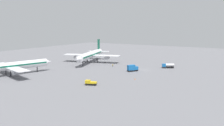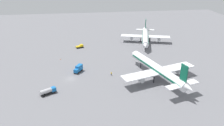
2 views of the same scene
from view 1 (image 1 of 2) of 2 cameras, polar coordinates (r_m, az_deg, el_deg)
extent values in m
plane|color=slate|center=(127.97, 7.57, -1.61)|extent=(288.00, 288.00, 0.00)
cylinder|color=white|center=(150.51, -5.01, 1.90)|extent=(36.61, 15.06, 4.08)
cone|color=white|center=(132.18, -7.84, 0.87)|extent=(5.06, 4.93, 3.88)
cone|color=white|center=(169.10, -2.79, 2.90)|extent=(5.85, 4.65, 3.26)
cube|color=#0C593F|center=(150.47, -5.01, 2.01)|extent=(35.22, 14.69, 0.73)
cube|color=white|center=(152.29, -4.78, 1.83)|extent=(16.27, 35.40, 0.37)
cylinder|color=#A5A8AD|center=(149.56, -1.19, 1.17)|extent=(5.28, 3.59, 2.24)
cylinder|color=#A5A8AD|center=(155.97, -8.20, 1.41)|extent=(5.28, 3.59, 2.24)
cube|color=white|center=(166.20, -3.11, 2.72)|extent=(7.41, 14.45, 0.29)
cube|color=#0C593F|center=(165.74, -3.12, 4.41)|extent=(3.53, 1.49, 6.53)
cylinder|color=black|center=(138.93, -6.76, -0.16)|extent=(0.49, 0.49, 2.86)
cylinder|color=black|center=(152.72, -3.47, 0.70)|extent=(0.49, 0.49, 2.86)
cylinder|color=black|center=(154.83, -5.77, 0.79)|extent=(0.49, 0.49, 2.86)
cylinder|color=white|center=(122.23, -21.88, -0.61)|extent=(32.75, 12.00, 3.62)
cone|color=white|center=(129.49, -14.65, 0.25)|extent=(4.39, 4.26, 3.44)
cube|color=#0C593F|center=(122.19, -21.89, -0.48)|extent=(31.50, 11.73, 0.65)
cube|color=white|center=(121.71, -22.59, -0.86)|extent=(13.16, 31.58, 0.33)
cylinder|color=#A5A8AD|center=(130.06, -23.93, -0.92)|extent=(4.65, 3.03, 1.99)
cylinder|color=#A5A8AD|center=(113.87, -20.99, -2.05)|extent=(4.65, 3.03, 1.99)
cylinder|color=black|center=(127.27, -16.98, -1.40)|extent=(0.43, 0.43, 2.54)
cylinder|color=black|center=(124.52, -23.42, -1.97)|extent=(0.43, 0.43, 2.54)
cylinder|color=black|center=(119.16, -22.46, -2.38)|extent=(0.43, 0.43, 2.54)
cube|color=black|center=(123.50, 4.82, -1.69)|extent=(5.79, 4.49, 0.30)
cube|color=#1966B2|center=(124.34, 5.57, -1.18)|extent=(2.52, 2.55, 1.60)
cube|color=#3F596B|center=(124.72, 5.89, -1.00)|extent=(0.88, 1.41, 0.90)
cube|color=#1966B2|center=(122.77, 4.48, -1.06)|extent=(4.24, 3.57, 2.60)
cylinder|color=black|center=(125.35, 5.35, -1.60)|extent=(0.84, 0.67, 0.80)
cylinder|color=black|center=(123.79, 5.83, -1.75)|extent=(0.84, 0.67, 0.80)
cylinder|color=black|center=(123.30, 3.82, -1.76)|extent=(0.84, 0.67, 0.80)
cylinder|color=black|center=(121.71, 4.28, -1.91)|extent=(0.84, 0.67, 0.80)
cube|color=black|center=(135.75, 12.87, -0.92)|extent=(4.81, 6.40, 0.30)
cube|color=#1966B2|center=(135.18, 11.95, -0.52)|extent=(2.55, 2.51, 1.60)
cube|color=#3F596B|center=(134.99, 11.62, -0.38)|extent=(1.42, 0.87, 0.90)
cylinder|color=#B7B7BC|center=(135.76, 13.26, -0.48)|extent=(3.82, 4.80, 1.80)
cylinder|color=black|center=(134.45, 12.03, -1.05)|extent=(0.66, 0.84, 0.80)
cylinder|color=black|center=(136.29, 11.88, -0.91)|extent=(0.66, 0.84, 0.80)
cylinder|color=black|center=(135.31, 13.86, -1.05)|extent=(0.66, 0.84, 0.80)
cylinder|color=black|center=(137.14, 13.70, -0.91)|extent=(0.66, 0.84, 0.80)
cube|color=black|center=(95.76, -4.88, -4.80)|extent=(3.47, 4.79, 0.30)
cube|color=gold|center=(95.90, -5.64, -4.33)|extent=(2.45, 2.40, 1.20)
cube|color=#3F596B|center=(96.05, -6.12, -4.17)|extent=(1.50, 0.70, 0.67)
cube|color=gold|center=(95.45, -4.36, -4.56)|extent=(2.76, 3.14, 0.60)
cylinder|color=black|center=(95.28, -5.92, -4.98)|extent=(0.59, 0.85, 0.80)
cylinder|color=black|center=(97.06, -5.63, -4.72)|extent=(0.59, 0.85, 0.80)
cylinder|color=black|center=(94.55, -4.11, -5.06)|extent=(0.59, 0.85, 0.80)
cylinder|color=black|center=(96.35, -3.85, -4.80)|extent=(0.59, 0.85, 0.80)
cylinder|color=#1E2338|center=(135.48, 0.19, -0.76)|extent=(0.45, 0.45, 0.85)
cylinder|color=yellow|center=(135.36, 0.19, -0.46)|extent=(0.53, 0.53, 0.60)
sphere|color=tan|center=(135.30, 0.19, -0.29)|extent=(0.22, 0.22, 0.22)
cylinder|color=yellow|center=(135.58, 0.15, -0.44)|extent=(0.10, 0.10, 0.54)
cylinder|color=yellow|center=(135.14, 0.23, -0.48)|extent=(0.10, 0.10, 0.54)
cone|color=#EA590C|center=(105.18, 5.36, -3.70)|extent=(0.44, 0.44, 0.60)
camera|label=2|loc=(217.91, 16.90, 15.25)|focal=37.13mm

